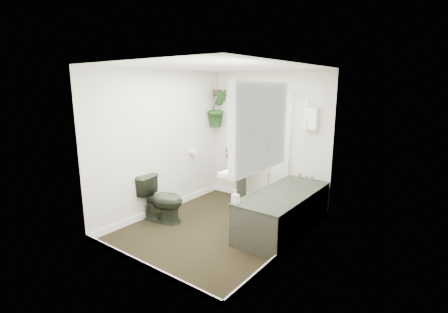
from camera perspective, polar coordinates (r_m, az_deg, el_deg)
The scene contains 22 objects.
floor at distance 4.90m, azimuth -1.08°, elevation -12.51°, with size 2.30×2.80×0.02m, color black.
ceiling at distance 4.45m, azimuth -1.20°, elevation 15.70°, with size 2.30×2.80×0.02m, color white.
wall_back at distance 5.70m, azimuth 7.62°, elevation 3.15°, with size 2.30×0.02×2.30m, color beige.
wall_front at distance 3.56m, azimuth -15.22°, elevation -2.72°, with size 2.30×0.02×2.30m, color beige.
wall_left at distance 5.32m, azimuth -11.06°, elevation 2.37°, with size 0.02×2.80×2.30m, color beige.
wall_right at distance 3.95m, azimuth 12.28°, elevation -1.10°, with size 0.02×2.80×2.30m, color beige.
skirting at distance 4.87m, azimuth -1.08°, elevation -11.87°, with size 2.30×2.80×0.10m, color white.
bathtub at distance 4.78m, azimuth 10.38°, elevation -9.44°, with size 0.72×1.72×0.58m, color black, non-canonical shape.
bath_screen at distance 5.09m, azimuth 9.96°, elevation 3.47°, with size 0.04×0.72×1.40m, color silver, non-canonical shape.
shower_box at distance 5.24m, azimuth 15.06°, elevation 6.46°, with size 0.20×0.10×0.35m, color white.
oval_mirror at distance 5.78m, azimuth 4.68°, elevation 6.85°, with size 0.46×0.03×0.62m, color beige.
wall_sconce at distance 6.01m, azimuth 1.36°, elevation 6.13°, with size 0.04×0.04×0.22m, color black.
toilet_roll_holder at distance 5.81m, azimuth -5.46°, elevation 0.87°, with size 0.11×0.11×0.11m, color white.
window_recess at distance 3.28m, azimuth 6.42°, elevation 5.29°, with size 0.08×1.00×0.90m, color white.
window_sill at distance 3.39m, azimuth 5.23°, elevation -1.68°, with size 0.18×1.00×0.04m, color white.
window_blinds at distance 3.30m, azimuth 5.74°, elevation 5.35°, with size 0.01×0.86×0.76m, color white.
toilet at distance 5.10m, azimuth -10.84°, elevation -7.31°, with size 0.40×0.69×0.71m, color black.
pedestal_sink at distance 5.75m, azimuth 3.07°, elevation -3.43°, with size 0.57×0.49×0.98m, color black, non-canonical shape.
sill_plant at distance 3.45m, azimuth 6.65°, elevation 0.69°, with size 0.19×0.17×0.21m, color black.
hanging_plant at distance 6.04m, azimuth -1.14°, elevation 8.44°, with size 0.38×0.30×0.68m, color black.
soap_bottle at distance 4.15m, azimuth 2.02°, elevation -7.09°, with size 0.08×0.08×0.18m, color #342829.
hanging_pot at distance 6.03m, azimuth -1.15°, elevation 11.11°, with size 0.16×0.16×0.12m, color black.
Camera 1 is at (2.73, -3.51, 2.05)m, focal length 26.00 mm.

